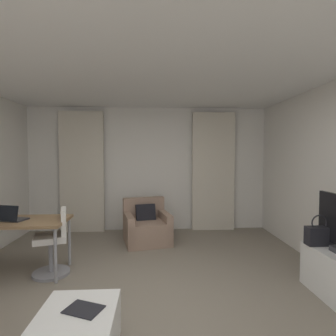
{
  "coord_description": "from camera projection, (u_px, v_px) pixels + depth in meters",
  "views": [
    {
      "loc": [
        0.1,
        -2.74,
        1.61
      ],
      "look_at": [
        0.32,
        1.25,
        1.41
      ],
      "focal_mm": 28.77,
      "sensor_mm": 36.0,
      "label": 1
    }
  ],
  "objects": [
    {
      "name": "handbag_primary",
      "position": [
        319.0,
        235.0,
        3.23
      ],
      "size": [
        0.3,
        0.14,
        0.37
      ],
      "color": "black",
      "rests_on": "tv_console"
    },
    {
      "name": "wall_window",
      "position": [
        149.0,
        169.0,
        5.76
      ],
      "size": [
        5.12,
        0.06,
        2.6
      ],
      "color": "silver",
      "rests_on": "ground"
    },
    {
      "name": "ceiling",
      "position": [
        143.0,
        52.0,
        2.67
      ],
      "size": [
        5.12,
        6.12,
        0.06
      ],
      "primitive_type": "cube",
      "color": "white",
      "rests_on": "wall_left"
    },
    {
      "name": "curtain_right_panel",
      "position": [
        213.0,
        172.0,
        5.71
      ],
      "size": [
        0.9,
        0.06,
        2.5
      ],
      "color": "beige",
      "rests_on": "ground"
    },
    {
      "name": "magazine_open",
      "position": [
        84.0,
        309.0,
        2.12
      ],
      "size": [
        0.34,
        0.29,
        0.01
      ],
      "color": "black",
      "rests_on": "coffee_table"
    },
    {
      "name": "armchair",
      "position": [
        147.0,
        228.0,
        4.94
      ],
      "size": [
        0.94,
        0.93,
        0.78
      ],
      "color": "#997A66",
      "rests_on": "ground"
    },
    {
      "name": "coffee_table",
      "position": [
        77.0,
        336.0,
        2.1
      ],
      "size": [
        0.6,
        0.7,
        0.39
      ],
      "color": "white",
      "rests_on": "ground"
    },
    {
      "name": "desk",
      "position": [
        17.0,
        225.0,
        3.59
      ],
      "size": [
        1.29,
        0.66,
        0.74
      ],
      "color": "olive",
      "rests_on": "ground"
    },
    {
      "name": "desk_chair",
      "position": [
        54.0,
        245.0,
        3.61
      ],
      "size": [
        0.5,
        0.5,
        0.88
      ],
      "color": "gray",
      "rests_on": "ground"
    },
    {
      "name": "ground_plane",
      "position": [
        144.0,
        309.0,
        2.8
      ],
      "size": [
        12.0,
        12.0,
        0.0
      ],
      "primitive_type": "plane",
      "color": "gray"
    },
    {
      "name": "curtain_left_panel",
      "position": [
        82.0,
        172.0,
        5.56
      ],
      "size": [
        0.9,
        0.06,
        2.5
      ],
      "color": "beige",
      "rests_on": "ground"
    },
    {
      "name": "laptop",
      "position": [
        11.0,
        217.0,
        3.55
      ],
      "size": [
        0.37,
        0.32,
        0.22
      ],
      "color": "#2D2D33",
      "rests_on": "desk"
    }
  ]
}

